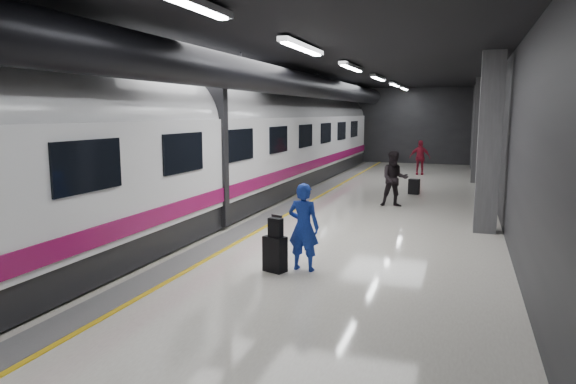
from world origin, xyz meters
The scene contains 9 objects.
ground centered at (0.00, 0.00, 0.00)m, with size 40.00×40.00×0.00m, color white.
platform_hall centered at (-0.29, 0.96, 3.54)m, with size 10.02×40.02×4.51m.
train centered at (-3.25, 0.00, 2.07)m, with size 3.05×38.00×4.05m.
traveler_main centered at (1.14, -2.61, 0.85)m, with size 0.62×0.41×1.70m, color #1632AA.
suitcase_main centered at (0.66, -2.88, 0.34)m, with size 0.42×0.26×0.68m, color black.
shoulder_bag centered at (0.68, -2.92, 0.87)m, with size 0.27×0.15×0.36m, color black.
traveler_far_a centered at (1.88, 4.86, 0.91)m, with size 0.88×0.69×1.81m, color black.
traveler_far_b centered at (1.90, 14.17, 0.84)m, with size 0.99×0.41×1.69m, color maroon.
suitcase_far centered at (2.25, 7.72, 0.28)m, with size 0.39×0.25×0.57m, color black.
Camera 1 is at (3.99, -11.76, 3.00)m, focal length 32.00 mm.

